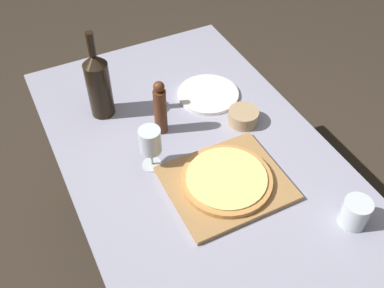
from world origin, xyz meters
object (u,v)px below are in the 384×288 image
at_px(small_bowl, 243,117).
at_px(wine_glass, 150,142).
at_px(pizza, 226,179).
at_px(pepper_mill, 160,108).
at_px(wine_bottle, 98,84).

bearing_deg(small_bowl, wine_glass, -173.11).
height_order(pizza, wine_glass, wine_glass).
xyz_separation_m(pizza, wine_glass, (-0.18, 0.19, 0.08)).
bearing_deg(pizza, pepper_mill, 104.38).
height_order(pizza, pepper_mill, pepper_mill).
bearing_deg(pepper_mill, wine_glass, -124.54).
distance_m(wine_bottle, pepper_mill, 0.25).
relative_size(wine_bottle, pepper_mill, 1.57).
height_order(pepper_mill, small_bowl, pepper_mill).
bearing_deg(pepper_mill, small_bowl, -18.07).
distance_m(wine_bottle, wine_glass, 0.34).
relative_size(pizza, small_bowl, 2.65).
height_order(pizza, wine_bottle, wine_bottle).
distance_m(pepper_mill, small_bowl, 0.32).
relative_size(wine_bottle, wine_glass, 2.15).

